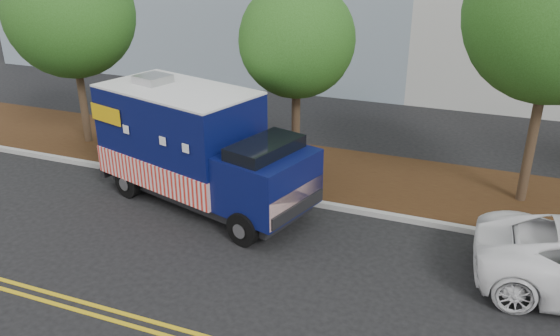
% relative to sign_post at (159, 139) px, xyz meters
% --- Properties ---
extents(ground, '(120.00, 120.00, 0.00)m').
position_rel_sign_post_xyz_m(ground, '(3.77, -1.65, -1.20)').
color(ground, black).
rests_on(ground, ground).
extents(curb, '(120.00, 0.18, 0.15)m').
position_rel_sign_post_xyz_m(curb, '(3.77, -0.25, -1.12)').
color(curb, '#9E9E99').
rests_on(curb, ground).
extents(mulch_strip, '(120.00, 4.00, 0.15)m').
position_rel_sign_post_xyz_m(mulch_strip, '(3.77, 1.85, -1.12)').
color(mulch_strip, black).
rests_on(mulch_strip, ground).
extents(centerline_near, '(120.00, 0.10, 0.01)m').
position_rel_sign_post_xyz_m(centerline_near, '(3.77, -6.10, -1.19)').
color(centerline_near, gold).
rests_on(centerline_near, ground).
extents(centerline_far, '(120.00, 0.10, 0.01)m').
position_rel_sign_post_xyz_m(centerline_far, '(3.77, -6.35, -1.19)').
color(centerline_far, gold).
rests_on(centerline_far, ground).
extents(tree_a, '(4.18, 4.18, 6.64)m').
position_rel_sign_post_xyz_m(tree_a, '(-3.90, 1.36, 3.34)').
color(tree_a, '#38281C').
rests_on(tree_a, ground).
extents(tree_b, '(3.36, 3.36, 5.82)m').
position_rel_sign_post_xyz_m(tree_b, '(3.79, 1.74, 2.92)').
color(tree_b, '#38281C').
rests_on(tree_b, ground).
extents(tree_c, '(4.42, 4.42, 7.36)m').
position_rel_sign_post_xyz_m(tree_c, '(10.38, 1.92, 3.94)').
color(tree_c, '#38281C').
rests_on(tree_c, ground).
extents(sign_post, '(0.06, 0.06, 2.40)m').
position_rel_sign_post_xyz_m(sign_post, '(0.00, 0.00, 0.00)').
color(sign_post, '#473828').
rests_on(sign_post, ground).
extents(food_truck, '(6.75, 3.97, 3.36)m').
position_rel_sign_post_xyz_m(food_truck, '(1.88, -1.08, 0.32)').
color(food_truck, black).
rests_on(food_truck, ground).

